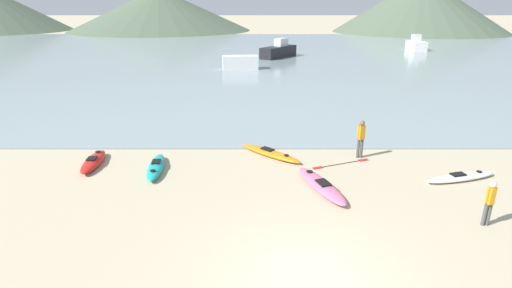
% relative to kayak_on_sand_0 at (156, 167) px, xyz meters
% --- Properties ---
extents(ground_plane, '(400.00, 400.00, 0.00)m').
position_rel_kayak_on_sand_0_xyz_m(ground_plane, '(5.51, -6.91, -0.17)').
color(ground_plane, tan).
extents(bay_water, '(160.00, 70.00, 0.06)m').
position_rel_kayak_on_sand_0_xyz_m(bay_water, '(5.51, 37.51, -0.14)').
color(bay_water, gray).
rests_on(bay_water, ground_plane).
extents(far_hill_midleft, '(42.82, 42.82, 9.55)m').
position_rel_kayak_on_sand_0_xyz_m(far_hill_midleft, '(-18.65, 84.43, 4.61)').
color(far_hill_midleft, '#4C5B47').
rests_on(far_hill_midleft, ground_plane).
extents(far_hill_midright, '(38.28, 38.28, 11.82)m').
position_rel_kayak_on_sand_0_xyz_m(far_hill_midright, '(41.03, 79.20, 5.74)').
color(far_hill_midright, '#4C5B47').
rests_on(far_hill_midright, ground_plane).
extents(kayak_on_sand_0, '(0.87, 2.88, 0.38)m').
position_rel_kayak_on_sand_0_xyz_m(kayak_on_sand_0, '(0.00, 0.00, 0.00)').
color(kayak_on_sand_0, teal).
rests_on(kayak_on_sand_0, ground_plane).
extents(kayak_on_sand_1, '(3.21, 1.44, 0.30)m').
position_rel_kayak_on_sand_0_xyz_m(kayak_on_sand_1, '(12.31, -0.94, -0.04)').
color(kayak_on_sand_1, white).
rests_on(kayak_on_sand_1, ground_plane).
extents(kayak_on_sand_2, '(0.83, 2.66, 0.40)m').
position_rel_kayak_on_sand_0_xyz_m(kayak_on_sand_2, '(-2.84, 0.56, 0.01)').
color(kayak_on_sand_2, red).
rests_on(kayak_on_sand_2, ground_plane).
extents(kayak_on_sand_3, '(2.93, 2.75, 0.33)m').
position_rel_kayak_on_sand_0_xyz_m(kayak_on_sand_3, '(4.84, 1.67, -0.03)').
color(kayak_on_sand_3, orange).
rests_on(kayak_on_sand_3, ground_plane).
extents(kayak_on_sand_4, '(1.86, 3.49, 0.37)m').
position_rel_kayak_on_sand_0_xyz_m(kayak_on_sand_4, '(6.64, -1.75, -0.00)').
color(kayak_on_sand_4, '#E5668C').
rests_on(kayak_on_sand_4, ground_plane).
extents(person_near_foreground, '(0.31, 0.24, 1.52)m').
position_rel_kayak_on_sand_0_xyz_m(person_near_foreground, '(11.45, -4.32, 0.70)').
color(person_near_foreground, '#4C4C4C').
rests_on(person_near_foreground, ground_plane).
extents(person_near_waterline, '(0.35, 0.27, 1.75)m').
position_rel_kayak_on_sand_0_xyz_m(person_near_waterline, '(8.88, 1.49, 0.83)').
color(person_near_waterline, '#4C4C4C').
rests_on(person_near_waterline, ground_plane).
extents(moored_boat_0, '(4.84, 5.63, 2.28)m').
position_rel_kayak_on_sand_0_xyz_m(moored_boat_0, '(7.02, 35.30, 0.69)').
color(moored_boat_0, black).
rests_on(moored_boat_0, bay_water).
extents(moored_boat_1, '(1.88, 3.59, 2.18)m').
position_rel_kayak_on_sand_0_xyz_m(moored_boat_1, '(27.08, 42.92, 0.66)').
color(moored_boat_1, white).
rests_on(moored_boat_1, bay_water).
extents(moored_boat_3, '(3.76, 1.90, 1.37)m').
position_rel_kayak_on_sand_0_xyz_m(moored_boat_3, '(2.55, 26.12, 0.58)').
color(moored_boat_3, white).
rests_on(moored_boat_3, bay_water).
extents(loose_paddle, '(2.64, 1.22, 0.03)m').
position_rel_kayak_on_sand_0_xyz_m(loose_paddle, '(7.90, 0.70, -0.15)').
color(loose_paddle, black).
rests_on(loose_paddle, ground_plane).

